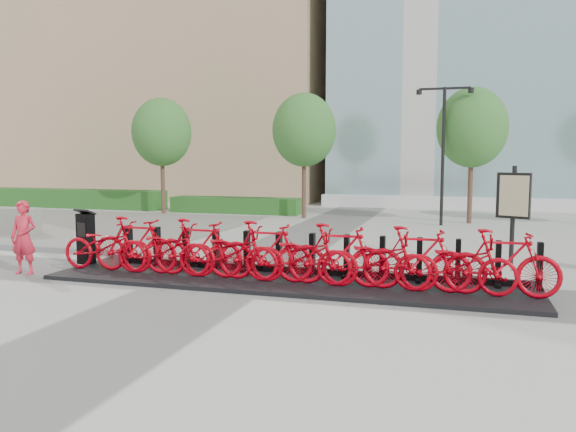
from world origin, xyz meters
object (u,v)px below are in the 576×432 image
(map_sign, at_px, (513,200))
(worker_red, at_px, (24,237))
(jersey_barrier, at_px, (7,221))
(bike_0, at_px, (105,246))
(kiosk, at_px, (86,237))

(map_sign, bearing_deg, worker_red, -134.38)
(map_sign, bearing_deg, jersey_barrier, -160.25)
(bike_0, relative_size, jersey_barrier, 0.91)
(worker_red, bearing_deg, bike_0, 9.65)
(bike_0, distance_m, kiosk, 1.04)
(worker_red, bearing_deg, jersey_barrier, 128.86)
(bike_0, xyz_separation_m, jersey_barrier, (-6.94, 4.62, -0.18))
(kiosk, xyz_separation_m, map_sign, (9.26, 2.95, 0.84))
(worker_red, relative_size, map_sign, 0.68)
(worker_red, height_order, map_sign, map_sign)
(jersey_barrier, relative_size, map_sign, 0.96)
(kiosk, bearing_deg, jersey_barrier, 153.05)
(bike_0, height_order, map_sign, map_sign)
(kiosk, xyz_separation_m, worker_red, (-0.78, -1.04, 0.10))
(jersey_barrier, bearing_deg, bike_0, -35.07)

